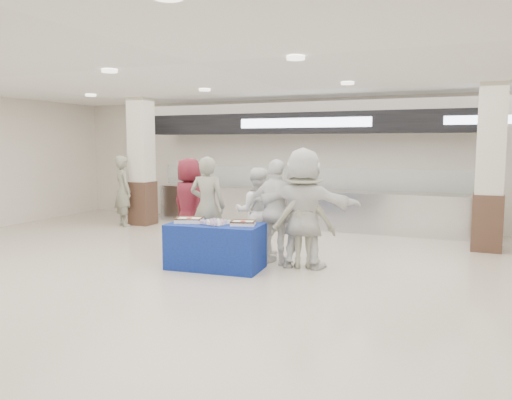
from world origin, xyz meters
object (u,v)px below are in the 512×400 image
at_px(soldier_a, 208,206).
at_px(chef_tall, 256,212).
at_px(cupcake_tray, 215,222).
at_px(soldier_b, 303,218).
at_px(display_table, 215,246).
at_px(chef_short, 277,212).
at_px(sheet_cake_left, 189,220).
at_px(civilian_white, 304,208).
at_px(civilian_maroon, 189,203).
at_px(soldier_bg, 123,191).
at_px(sheet_cake_right, 243,223).

height_order(soldier_a, chef_tall, soldier_a).
bearing_deg(cupcake_tray, soldier_b, 27.50).
xyz_separation_m(display_table, chef_short, (0.82, 0.70, 0.53)).
relative_size(soldier_a, chef_tall, 1.13).
distance_m(cupcake_tray, soldier_a, 1.07).
bearing_deg(soldier_b, chef_tall, -48.77).
distance_m(sheet_cake_left, civilian_white, 1.92).
bearing_deg(civilian_maroon, soldier_bg, -9.91).
xyz_separation_m(soldier_a, soldier_bg, (-3.51, 2.06, -0.03)).
relative_size(chef_tall, soldier_bg, 0.92).
relative_size(sheet_cake_right, chef_tall, 0.27).
relative_size(cupcake_tray, civilian_maroon, 0.26).
height_order(chef_tall, civilian_white, civilian_white).
bearing_deg(soldier_b, sheet_cake_right, 11.99).
xyz_separation_m(display_table, chef_tall, (0.24, 1.18, 0.44)).
xyz_separation_m(chef_tall, chef_short, (0.58, -0.48, 0.09)).
bearing_deg(soldier_a, soldier_bg, -37.96).
relative_size(sheet_cake_left, sheet_cake_right, 1.14).
xyz_separation_m(soldier_a, soldier_b, (1.91, -0.19, -0.08)).
bearing_deg(display_table, soldier_bg, 140.04).
bearing_deg(soldier_a, civilian_white, 166.72).
xyz_separation_m(cupcake_tray, soldier_bg, (-4.12, 2.93, 0.10)).
height_order(sheet_cake_left, soldier_a, soldier_a).
bearing_deg(cupcake_tray, soldier_bg, 144.58).
height_order(sheet_cake_left, civilian_maroon, civilian_maroon).
height_order(cupcake_tray, soldier_a, soldier_a).
relative_size(cupcake_tray, soldier_bg, 0.26).
height_order(sheet_cake_left, soldier_b, soldier_b).
bearing_deg(soldier_bg, sheet_cake_right, -177.93).
bearing_deg(chef_tall, soldier_a, 2.00).
height_order(cupcake_tray, civilian_maroon, civilian_maroon).
bearing_deg(chef_short, soldier_bg, -17.05).
relative_size(display_table, civilian_white, 0.77).
height_order(cupcake_tray, soldier_bg, soldier_bg).
bearing_deg(civilian_maroon, sheet_cake_right, 163.37).
distance_m(civilian_maroon, chef_tall, 1.53).
xyz_separation_m(sheet_cake_right, soldier_a, (-1.07, 0.76, 0.12)).
bearing_deg(display_table, sheet_cake_left, 178.13).
relative_size(civilian_maroon, soldier_a, 0.97).
xyz_separation_m(civilian_maroon, chef_short, (2.10, -0.63, 0.01)).
xyz_separation_m(display_table, soldier_b, (1.32, 0.64, 0.46)).
bearing_deg(sheet_cake_right, civilian_maroon, 144.29).
bearing_deg(cupcake_tray, sheet_cake_left, 178.60).
xyz_separation_m(display_table, civilian_white, (1.32, 0.64, 0.63)).
relative_size(sheet_cake_left, chef_short, 0.28).
distance_m(display_table, soldier_a, 1.16).
bearing_deg(display_table, civilian_maroon, 129.14).
bearing_deg(chef_tall, cupcake_tray, 59.08).
distance_m(soldier_a, soldier_b, 1.92).
xyz_separation_m(display_table, cupcake_tray, (0.02, -0.04, 0.41)).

